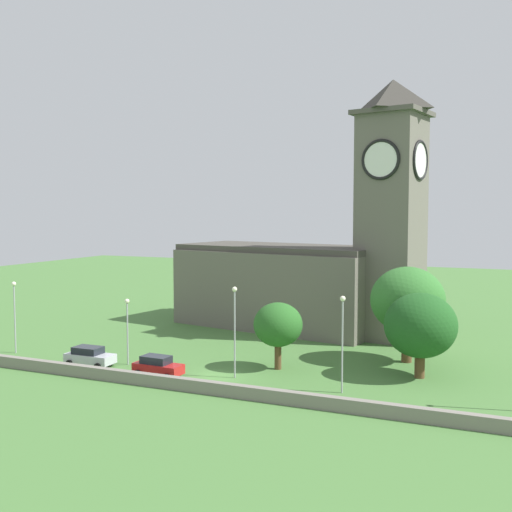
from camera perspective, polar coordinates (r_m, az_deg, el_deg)
name	(u,v)px	position (r m, az deg, el deg)	size (l,w,h in m)	color
ground_plane	(278,343)	(67.68, 2.04, -8.04)	(200.00, 200.00, 0.00)	#477538
church	(309,266)	(74.29, 4.99, -0.94)	(31.74, 16.16, 28.65)	#666056
quay_barrier	(188,385)	(50.31, -6.36, -11.80)	(55.39, 0.70, 1.02)	gray
car_silver	(90,356)	(59.65, -15.20, -8.98)	(4.66, 2.35, 1.79)	silver
car_red	(158,366)	(54.67, -9.12, -10.08)	(4.45, 2.21, 1.82)	red
streetlamp_west_end	(14,306)	(66.58, -21.52, -4.32)	(0.44, 0.44, 7.27)	#9EA0A5
streetlamp_west_mid	(127,320)	(58.68, -11.86, -5.84)	(0.44, 0.44, 6.20)	#9EA0A5
streetlamp_central	(235,318)	(52.78, -2.00, -5.80)	(0.44, 0.44, 7.91)	#9EA0A5
streetlamp_east_mid	(342,329)	(48.92, 8.03, -6.75)	(0.44, 0.44, 7.74)	#9EA0A5
tree_churchyard	(408,300)	(59.85, 13.90, -4.01)	(6.98, 6.98, 9.12)	brown
tree_riverside_east	(278,325)	(55.85, 2.06, -6.41)	(4.46, 4.46, 6.11)	brown
tree_riverside_west	(420,326)	(54.74, 15.03, -6.26)	(6.21, 6.21, 7.37)	brown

